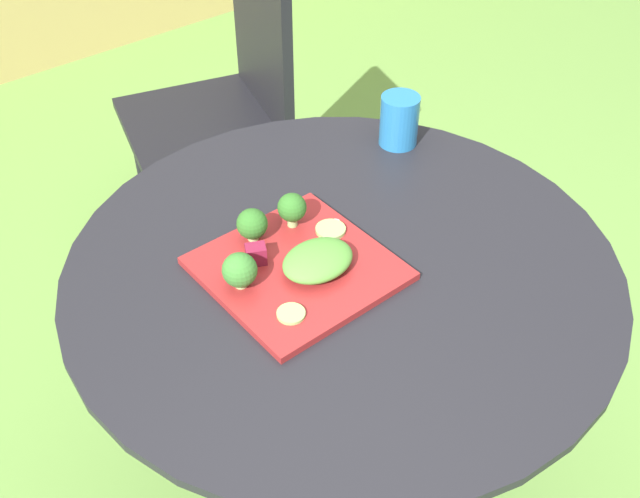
# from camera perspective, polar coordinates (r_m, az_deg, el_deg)

# --- Properties ---
(ground_plane) EXTENTS (12.00, 12.00, 0.00)m
(ground_plane) POSITION_cam_1_polar(r_m,az_deg,el_deg) (1.88, 1.26, -17.43)
(ground_plane) COLOR #669342
(patio_table) EXTENTS (0.98, 0.98, 0.72)m
(patio_table) POSITION_cam_1_polar(r_m,az_deg,el_deg) (1.49, 1.53, -7.58)
(patio_table) COLOR black
(patio_table) RESTS_ON ground_plane
(patio_chair) EXTENTS (0.55, 0.55, 0.90)m
(patio_chair) POSITION_cam_1_polar(r_m,az_deg,el_deg) (2.24, -6.98, 12.03)
(patio_chair) COLOR black
(patio_chair) RESTS_ON ground_plane
(salad_plate) EXTENTS (0.30, 0.30, 0.01)m
(salad_plate) POSITION_cam_1_polar(r_m,az_deg,el_deg) (1.30, -1.73, -1.49)
(salad_plate) COLOR maroon
(salad_plate) RESTS_ON patio_table
(drinking_glass) EXTENTS (0.08, 0.08, 0.11)m
(drinking_glass) POSITION_cam_1_polar(r_m,az_deg,el_deg) (1.61, 6.05, 9.55)
(drinking_glass) COLOR #236BA8
(drinking_glass) RESTS_ON patio_table
(fork) EXTENTS (0.14, 0.09, 0.00)m
(fork) POSITION_cam_1_polar(r_m,az_deg,el_deg) (1.32, -0.16, -0.11)
(fork) COLOR silver
(fork) RESTS_ON salad_plate
(lettuce_mound) EXTENTS (0.13, 0.10, 0.04)m
(lettuce_mound) POSITION_cam_1_polar(r_m,az_deg,el_deg) (1.27, -0.09, -0.94)
(lettuce_mound) COLOR #519338
(lettuce_mound) RESTS_ON salad_plate
(broccoli_floret_0) EXTENTS (0.06, 0.06, 0.07)m
(broccoli_floret_0) POSITION_cam_1_polar(r_m,az_deg,el_deg) (1.24, -6.15, -1.62)
(broccoli_floret_0) COLOR #99B770
(broccoli_floret_0) RESTS_ON salad_plate
(broccoli_floret_1) EXTENTS (0.05, 0.05, 0.07)m
(broccoli_floret_1) POSITION_cam_1_polar(r_m,az_deg,el_deg) (1.35, -2.15, 3.15)
(broccoli_floret_1) COLOR #99B770
(broccoli_floret_1) RESTS_ON salad_plate
(broccoli_floret_2) EXTENTS (0.06, 0.06, 0.06)m
(broccoli_floret_2) POSITION_cam_1_polar(r_m,az_deg,el_deg) (1.33, -5.20, 1.90)
(broccoli_floret_2) COLOR #99B770
(broccoli_floret_2) RESTS_ON salad_plate
(cucumber_slice_0) EXTENTS (0.05, 0.05, 0.01)m
(cucumber_slice_0) POSITION_cam_1_polar(r_m,az_deg,el_deg) (1.20, -2.22, -4.96)
(cucumber_slice_0) COLOR #8EB766
(cucumber_slice_0) RESTS_ON salad_plate
(cucumber_slice_1) EXTENTS (0.06, 0.06, 0.01)m
(cucumber_slice_1) POSITION_cam_1_polar(r_m,az_deg,el_deg) (1.36, 0.81, 1.50)
(cucumber_slice_1) COLOR #8EB766
(cucumber_slice_1) RESTS_ON salad_plate
(beet_chunk_0) EXTENTS (0.04, 0.04, 0.03)m
(beet_chunk_0) POSITION_cam_1_polar(r_m,az_deg,el_deg) (1.29, -4.91, -0.40)
(beet_chunk_0) COLOR maroon
(beet_chunk_0) RESTS_ON salad_plate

